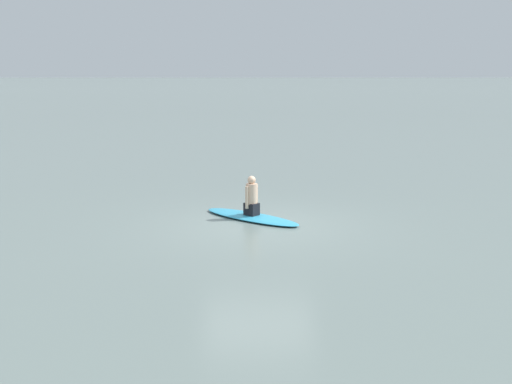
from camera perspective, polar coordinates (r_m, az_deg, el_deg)
The scene contains 3 objects.
ground_plane at distance 15.42m, azimuth 0.18°, elevation -2.82°, with size 400.00×400.00×0.00m, color slate.
surfboard at distance 16.11m, azimuth -0.37°, elevation -2.08°, with size 2.81×0.79×0.09m, color #339EC6.
person_paddler at distance 16.02m, azimuth -0.37°, elevation -0.45°, with size 0.39×0.39×0.93m.
Camera 1 is at (-15.01, 0.04, 3.54)m, focal length 48.07 mm.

